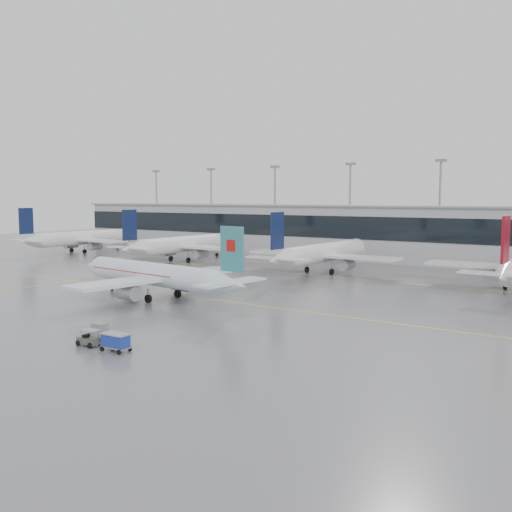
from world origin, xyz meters
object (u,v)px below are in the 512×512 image
Objects in this scene: baggage_cart at (116,341)px; air_canada_jet at (157,275)px; baggage_tug at (89,340)px; gse_unit at (100,329)px.

air_canada_jet is at bearing 124.09° from baggage_cart.
baggage_cart is at bearing 0.00° from baggage_tug.
air_canada_jet reaches higher than baggage_cart.
gse_unit is (-2.42, 3.34, 0.08)m from baggage_tug.
air_canada_jet is 25.44m from baggage_tug.
baggage_tug is 3.62m from baggage_cart.
baggage_tug reaches higher than gse_unit.
baggage_cart is at bearing 132.75° from air_canada_jet.
gse_unit is at bearing 123.38° from baggage_tug.
gse_unit is (10.18, -18.58, -2.69)m from air_canada_jet.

